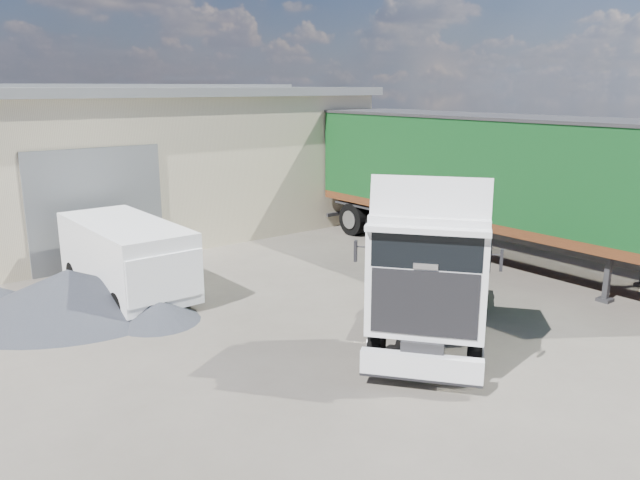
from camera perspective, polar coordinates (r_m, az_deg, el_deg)
ground at (r=12.76m, az=5.12°, el=-10.87°), size 120.00×120.00×0.00m
brick_boundary_wall at (r=24.58m, az=15.28°, el=3.82°), size 0.35×26.00×2.50m
tractor_unit at (r=12.79m, az=10.10°, el=-3.30°), size 5.70×5.12×3.81m
box_trailer at (r=20.02m, az=15.61°, el=5.91°), size 2.88×13.49×4.48m
panel_van at (r=16.78m, az=-17.04°, el=-1.69°), size 2.00×4.77×1.94m
gravel_heap at (r=16.18m, az=-22.26°, el=-4.52°), size 6.90×6.90×1.11m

